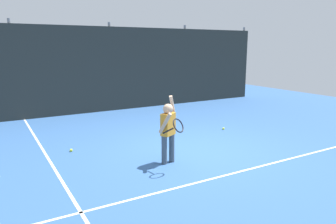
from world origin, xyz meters
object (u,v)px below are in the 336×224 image
(tennis_ball_0, at_px, (223,129))
(tennis_ball_1, at_px, (71,150))
(tennis_ball_3, at_px, (162,127))
(tennis_player, at_px, (168,128))

(tennis_ball_0, relative_size, tennis_ball_1, 1.00)
(tennis_ball_1, height_order, tennis_ball_3, same)
(tennis_player, height_order, tennis_ball_3, tennis_player)
(tennis_ball_1, relative_size, tennis_ball_3, 1.00)
(tennis_player, xyz_separation_m, tennis_ball_0, (2.65, 1.47, -0.69))
(tennis_ball_0, xyz_separation_m, tennis_ball_1, (-4.17, 0.22, 0.00))
(tennis_player, bearing_deg, tennis_ball_3, 36.94)
(tennis_ball_1, bearing_deg, tennis_ball_3, 15.43)
(tennis_ball_0, height_order, tennis_ball_1, same)
(tennis_ball_1, bearing_deg, tennis_player, -48.07)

